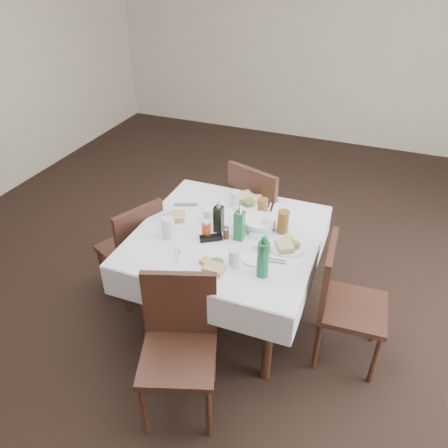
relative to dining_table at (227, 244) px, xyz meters
name	(u,v)px	position (x,y,z in m)	size (l,w,h in m)	color
ground_plane	(234,295)	(-0.02, 0.22, -0.67)	(7.00, 7.00, 0.00)	black
room_shell	(238,81)	(-0.02, 0.22, 1.04)	(6.04, 7.04, 2.80)	beige
dining_table	(227,244)	(0.00, 0.00, 0.00)	(1.22, 1.22, 0.76)	black
chair_north	(259,210)	(0.02, 0.69, -0.12)	(0.58, 0.58, 0.96)	black
chair_south	(179,337)	(-0.01, -0.74, -0.16)	(0.54, 0.54, 0.90)	black
chair_east	(341,296)	(0.80, -0.05, -0.17)	(0.45, 0.45, 0.89)	black
chair_west	(135,245)	(-0.73, -0.03, -0.18)	(0.54, 0.54, 0.86)	black
meal_north	(247,200)	(0.00, 0.42, 0.11)	(0.28, 0.28, 0.06)	white
meal_south	(213,267)	(0.06, -0.38, 0.11)	(0.23, 0.23, 0.05)	white
meal_east	(287,245)	(0.42, -0.01, 0.11)	(0.23, 0.23, 0.05)	white
meal_west	(173,219)	(-0.40, 0.00, 0.11)	(0.23, 0.23, 0.05)	white
side_plate_a	(209,203)	(-0.26, 0.31, 0.09)	(0.18, 0.18, 0.01)	white
side_plate_b	(254,258)	(0.26, -0.20, 0.09)	(0.16, 0.16, 0.01)	white
water_n	(235,199)	(-0.08, 0.35, 0.15)	(0.06, 0.06, 0.12)	silver
water_s	(234,258)	(0.16, -0.31, 0.15)	(0.06, 0.06, 0.12)	silver
water_e	(267,225)	(0.24, 0.11, 0.15)	(0.06, 0.06, 0.12)	silver
water_w	(168,227)	(-0.35, -0.18, 0.16)	(0.08, 0.08, 0.15)	silver
iced_tea_a	(262,209)	(0.16, 0.27, 0.16)	(0.07, 0.07, 0.15)	brown
iced_tea_b	(283,222)	(0.34, 0.15, 0.17)	(0.08, 0.08, 0.16)	brown
bread_basket	(258,224)	(0.18, 0.13, 0.13)	(0.24, 0.24, 0.08)	silver
oil_cruet_dark	(219,218)	(-0.06, 0.01, 0.19)	(0.06, 0.06, 0.24)	black
oil_cruet_green	(239,225)	(0.10, -0.03, 0.20)	(0.06, 0.06, 0.26)	#1C683A
ketchup_bottle	(206,230)	(-0.11, -0.09, 0.15)	(0.06, 0.06, 0.13)	#B43414
salt_shaker	(209,232)	(-0.10, -0.09, 0.13)	(0.04, 0.04, 0.09)	white
pepper_shaker	(226,233)	(0.01, -0.06, 0.13)	(0.04, 0.04, 0.09)	#45331D
coffee_mug	(209,215)	(-0.18, 0.11, 0.13)	(0.12, 0.12, 0.09)	white
sunglasses	(211,238)	(-0.07, -0.11, 0.10)	(0.15, 0.12, 0.03)	black
green_bottle	(263,259)	(0.35, -0.33, 0.21)	(0.07, 0.07, 0.27)	#1C683A
sugar_caddy	(262,248)	(0.28, -0.11, 0.12)	(0.10, 0.06, 0.05)	white
cutlery_n	(271,205)	(0.17, 0.45, 0.09)	(0.07, 0.20, 0.01)	silver
cutlery_s	(176,257)	(-0.20, -0.36, 0.09)	(0.09, 0.16, 0.01)	silver
cutlery_e	(272,261)	(0.37, -0.18, 0.09)	(0.18, 0.07, 0.01)	silver
cutlery_w	(186,205)	(-0.42, 0.22, 0.09)	(0.17, 0.10, 0.01)	silver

